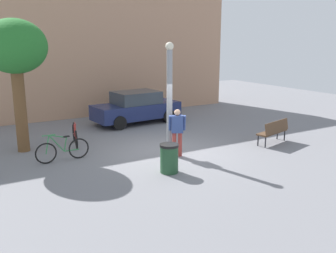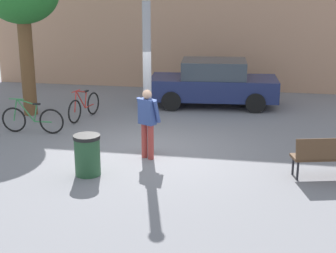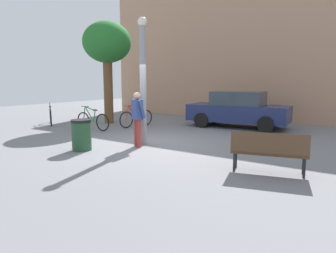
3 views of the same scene
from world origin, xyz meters
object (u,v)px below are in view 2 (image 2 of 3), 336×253
Objects in this scene: bicycle_red at (84,107)px; lamppost at (147,69)px; person_by_lamppost at (147,119)px; bicycle_green at (32,119)px; trash_bin at (87,155)px; park_bench at (331,154)px; parked_car_navy at (214,83)px.

lamppost is at bearing -46.50° from bicycle_red.
person_by_lamppost reaches higher than bicycle_red.
bicycle_green is 2.01× the size of trash_bin.
person_by_lamppost reaches higher than park_bench.
bicycle_green is 0.42× the size of parked_car_navy.
bicycle_red reaches higher than park_bench.
park_bench is at bearing -14.41° from bicycle_green.
person_by_lamppost is 3.93m from bicycle_green.
bicycle_green is (-0.91, -1.68, 0.00)m from bicycle_red.
lamppost is at bearing -16.91° from bicycle_green.
lamppost is at bearing -102.34° from parked_car_navy.
trash_bin is at bearing -107.18° from parked_car_navy.
parked_car_navy is at bearing 72.82° from trash_bin.
person_by_lamppost is 5.60m from parked_car_navy.
trash_bin is (-0.97, -1.65, -1.62)m from lamppost.
person_by_lamppost reaches higher than trash_bin.
person_by_lamppost is 0.92× the size of bicycle_green.
lamppost is 2.16× the size of bicycle_green.
parked_car_navy is at bearing 116.99° from park_bench.
parked_car_navy is at bearing 77.66° from lamppost.
person_by_lamppost is 1.00× the size of park_bench.
lamppost reaches higher than bicycle_red.
park_bench is 5.22m from trash_bin.
bicycle_green is 3.73m from trash_bin.
bicycle_green reaches higher than park_bench.
park_bench is 0.92× the size of bicycle_green.
trash_bin is at bearing -171.80° from park_bench.
lamppost is 0.90× the size of parked_car_navy.
person_by_lamppost is (0.08, -0.39, -1.11)m from lamppost.
bicycle_green is at bearing 163.09° from lamppost.
bicycle_red is at bearing 61.44° from bicycle_green.
bicycle_red is 0.99× the size of bicycle_green.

